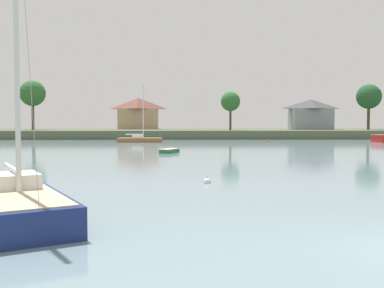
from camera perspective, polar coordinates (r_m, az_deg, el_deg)
The scene contains 11 objects.
far_shore_bank at distance 108.28m, azimuth 1.57°, elevation 1.43°, with size 217.03×40.12×1.75m, color #4C563D.
dinghy_green at distance 48.81m, azimuth -2.94°, elevation -0.95°, with size 2.39×3.37×0.60m.
sailboat_navy at distance 16.49m, azimuth -21.73°, elevation -7.86°, with size 6.15×8.61×13.65m.
sailboat_wood at distance 76.42m, azimuth -6.78°, elevation 0.40°, with size 7.75×2.17×10.29m.
mooring_buoy_red at distance 79.27m, azimuth 9.66°, elevation 0.35°, with size 0.41×0.41×0.47m.
mooring_buoy_white at distance 24.06m, azimuth 1.97°, elevation -4.87°, with size 0.41×0.41×0.46m.
shore_tree_inland_a at distance 112.89m, azimuth 21.86°, elevation 5.67°, with size 5.81×5.81×10.73m.
shore_tree_right_mid at distance 99.39m, azimuth 4.99°, elevation 5.47°, with size 4.36×4.36×8.58m.
shore_tree_left_mid at distance 109.62m, azimuth -19.89°, elevation 6.14°, with size 5.95×5.95×11.45m.
cottage_behind_trees at distance 109.05m, azimuth 15.06°, elevation 3.76°, with size 10.15×6.63×7.19m.
cottage_near_water at distance 116.14m, azimuth -6.92°, elevation 4.00°, with size 10.75×8.37×8.10m.
Camera 1 is at (-6.31, -10.71, 3.23)m, focal length 41.31 mm.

